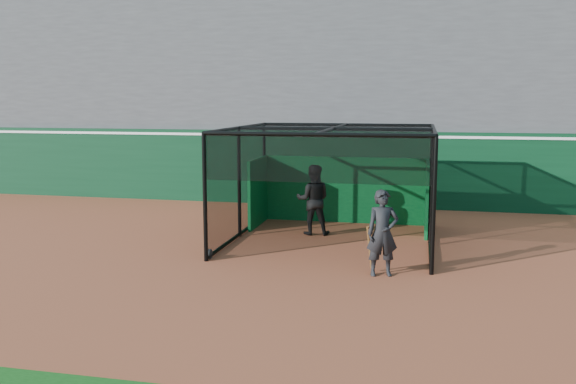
# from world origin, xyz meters

# --- Properties ---
(ground) EXTENTS (120.00, 120.00, 0.00)m
(ground) POSITION_xyz_m (0.00, 0.00, 0.00)
(ground) COLOR #97482B
(ground) RESTS_ON ground
(outfield_wall) EXTENTS (50.00, 0.50, 2.50)m
(outfield_wall) POSITION_xyz_m (0.00, 8.50, 1.29)
(outfield_wall) COLOR #09331A
(outfield_wall) RESTS_ON ground
(grandstand) EXTENTS (50.00, 7.85, 8.95)m
(grandstand) POSITION_xyz_m (0.00, 12.27, 4.48)
(grandstand) COLOR #4C4C4F
(grandstand) RESTS_ON ground
(batting_cage) EXTENTS (4.93, 5.18, 2.81)m
(batting_cage) POSITION_xyz_m (1.12, 3.27, 1.40)
(batting_cage) COLOR black
(batting_cage) RESTS_ON ground
(batter) EXTENTS (0.99, 0.82, 1.85)m
(batter) POSITION_xyz_m (0.52, 3.91, 0.92)
(batter) COLOR black
(batter) RESTS_ON ground
(on_deck_player) EXTENTS (0.73, 0.58, 1.75)m
(on_deck_player) POSITION_xyz_m (2.55, 0.43, 0.87)
(on_deck_player) COLOR black
(on_deck_player) RESTS_ON ground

